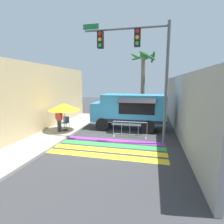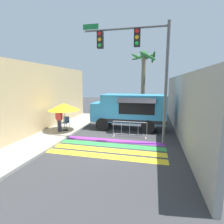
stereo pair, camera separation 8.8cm
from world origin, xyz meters
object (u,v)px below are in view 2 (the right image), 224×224
Objects in this scene: food_truck at (128,109)px; palm_tree at (144,74)px; folding_chair at (66,121)px; vendor_person at (59,118)px; patio_umbrella at (64,107)px; barricade_front at (130,130)px; traffic_signal_pole at (139,57)px.

food_truck is 4.09m from palm_tree.
food_truck is at bearing 17.33° from folding_chair.
food_truck is 4.91m from vendor_person.
patio_umbrella is 7.39m from palm_tree.
food_truck is 2.51× the size of patio_umbrella.
palm_tree is at bearing 39.39° from folding_chair.
vendor_person is (-4.34, -2.27, -0.41)m from food_truck.
patio_umbrella is 2.45× the size of folding_chair.
folding_chair is 0.94m from vendor_person.
palm_tree reaches higher than vendor_person.
traffic_signal_pole is at bearing -57.94° from barricade_front.
traffic_signal_pole is 4.38m from barricade_front.
patio_umbrella is 0.99× the size of barricade_front.
palm_tree is (0.47, 4.97, 3.68)m from barricade_front.
patio_umbrella is 1.27× the size of vendor_person.
palm_tree reaches higher than folding_chair.
patio_umbrella is at bearing -154.63° from food_truck.
folding_chair is at bearing 74.98° from vendor_person.
vendor_person is (-5.26, 0.57, -3.68)m from traffic_signal_pole.
patio_umbrella reaches higher than barricade_front.
barricade_front is (0.39, -1.99, -1.00)m from food_truck.
traffic_signal_pole is (0.92, -2.85, 3.27)m from food_truck.
traffic_signal_pole is at bearing -19.75° from vendor_person.
palm_tree is (-0.06, 5.82, -0.59)m from traffic_signal_pole.
traffic_signal_pole is 1.09× the size of palm_tree.
palm_tree is at bearing 73.92° from food_truck.
vendor_person is 8.00m from palm_tree.
palm_tree is at bearing 90.64° from traffic_signal_pole.
food_truck is at bearing 25.37° from patio_umbrella.
barricade_front is 0.35× the size of palm_tree.
folding_chair is (-5.24, 1.41, -4.10)m from traffic_signal_pole.
barricade_front is at bearing -7.85° from folding_chair.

